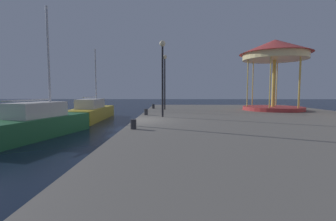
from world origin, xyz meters
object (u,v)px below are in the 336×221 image
(sailboat_yellow, at_px, (91,112))
(sailboat_green, at_px, (34,124))
(carousel, at_px, (275,57))
(lamp_post_near_edge, at_px, (162,65))
(bollard_center, at_px, (133,124))
(bollard_north, at_px, (153,106))
(lamp_post_mid_promenade, at_px, (165,73))

(sailboat_yellow, relative_size, sailboat_green, 1.06)
(sailboat_green, distance_m, carousel, 17.76)
(carousel, xyz_separation_m, lamp_post_near_edge, (-8.94, -5.22, -1.23))
(sailboat_yellow, height_order, sailboat_green, sailboat_green)
(sailboat_yellow, bearing_deg, lamp_post_near_edge, -39.91)
(lamp_post_near_edge, distance_m, bollard_center, 5.59)
(bollard_north, bearing_deg, carousel, -9.95)
(sailboat_yellow, distance_m, bollard_north, 5.37)
(bollard_north, bearing_deg, sailboat_green, -119.93)
(carousel, xyz_separation_m, bollard_north, (-10.02, 1.76, -4.13))
(carousel, height_order, lamp_post_mid_promenade, carousel)
(lamp_post_near_edge, height_order, bollard_north, lamp_post_near_edge)
(sailboat_green, distance_m, bollard_north, 10.83)
(carousel, height_order, bollard_center, carousel)
(sailboat_green, height_order, lamp_post_mid_promenade, sailboat_green)
(lamp_post_mid_promenade, bearing_deg, lamp_post_near_edge, -89.85)
(sailboat_green, bearing_deg, sailboat_yellow, 87.05)
(lamp_post_near_edge, xyz_separation_m, bollard_center, (-1.03, -4.67, -2.90))
(lamp_post_mid_promenade, distance_m, bollard_center, 10.95)
(bollard_north, bearing_deg, lamp_post_mid_promenade, -47.14)
(sailboat_green, xyz_separation_m, bollard_north, (5.40, 9.38, 0.31))
(sailboat_green, xyz_separation_m, lamp_post_mid_promenade, (6.47, 8.24, 3.24))
(lamp_post_near_edge, distance_m, lamp_post_mid_promenade, 5.83)
(sailboat_yellow, relative_size, lamp_post_mid_promenade, 1.59)
(lamp_post_near_edge, bearing_deg, sailboat_green, -159.63)
(sailboat_yellow, xyz_separation_m, bollard_center, (5.06, -9.77, 0.33))
(sailboat_yellow, distance_m, bollard_center, 11.01)
(sailboat_yellow, height_order, bollard_north, sailboat_yellow)
(sailboat_yellow, xyz_separation_m, lamp_post_mid_promenade, (6.08, 0.73, 3.27))
(carousel, relative_size, bollard_center, 14.32)
(carousel, bearing_deg, sailboat_green, -153.69)
(sailboat_green, xyz_separation_m, lamp_post_near_edge, (6.48, 2.41, 3.20))
(carousel, distance_m, lamp_post_mid_promenade, 9.05)
(carousel, height_order, lamp_post_near_edge, carousel)
(sailboat_yellow, xyz_separation_m, carousel, (15.03, 0.12, 4.46))
(lamp_post_mid_promenade, bearing_deg, carousel, -3.90)
(carousel, relative_size, lamp_post_near_edge, 1.25)
(sailboat_green, relative_size, bollard_north, 17.34)
(lamp_post_near_edge, relative_size, lamp_post_mid_promenade, 0.99)
(sailboat_green, xyz_separation_m, bollard_center, (5.45, -2.26, 0.31))
(sailboat_yellow, bearing_deg, carousel, 0.46)
(sailboat_yellow, xyz_separation_m, bollard_north, (5.02, 1.88, 0.33))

